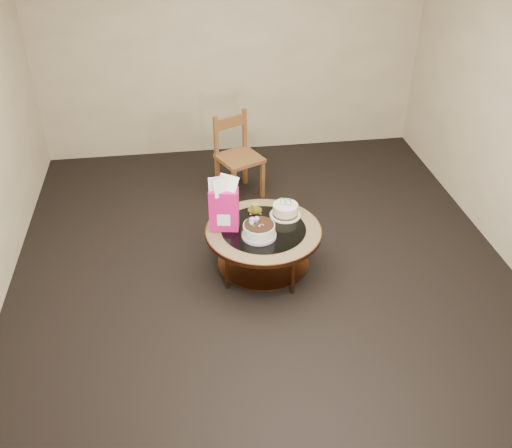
{
  "coord_description": "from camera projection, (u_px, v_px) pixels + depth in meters",
  "views": [
    {
      "loc": [
        -0.65,
        -4.02,
        3.25
      ],
      "look_at": [
        -0.06,
        0.02,
        0.5
      ],
      "focal_mm": 40.0,
      "sensor_mm": 36.0,
      "label": 1
    }
  ],
  "objects": [
    {
      "name": "coffee_table",
      "position": [
        263.0,
        236.0,
        4.98
      ],
      "size": [
        1.02,
        1.02,
        0.46
      ],
      "color": "brown",
      "rests_on": "ground"
    },
    {
      "name": "room_walls",
      "position": [
        265.0,
        111.0,
        4.33
      ],
      "size": [
        4.52,
        5.02,
        2.61
      ],
      "color": "beige",
      "rests_on": "ground"
    },
    {
      "name": "ground",
      "position": [
        263.0,
        270.0,
        5.2
      ],
      "size": [
        5.0,
        5.0,
        0.0
      ],
      "primitive_type": "plane",
      "color": "black",
      "rests_on": "ground"
    },
    {
      "name": "gift_bag",
      "position": [
        224.0,
        204.0,
        4.81
      ],
      "size": [
        0.27,
        0.21,
        0.49
      ],
      "rotation": [
        0.0,
        0.0,
        -0.18
      ],
      "color": "#DF157F",
      "rests_on": "coffee_table"
    },
    {
      "name": "cream_cake",
      "position": [
        285.0,
        210.0,
        5.08
      ],
      "size": [
        0.28,
        0.28,
        0.18
      ],
      "rotation": [
        0.0,
        0.0,
        -0.37
      ],
      "color": "silver",
      "rests_on": "coffee_table"
    },
    {
      "name": "dining_chair",
      "position": [
        238.0,
        156.0,
        6.08
      ],
      "size": [
        0.55,
        0.55,
        0.9
      ],
      "rotation": [
        0.0,
        0.0,
        0.43
      ],
      "color": "brown",
      "rests_on": "ground"
    },
    {
      "name": "decorated_cake",
      "position": [
        259.0,
        231.0,
        4.81
      ],
      "size": [
        0.29,
        0.29,
        0.17
      ],
      "rotation": [
        0.0,
        0.0,
        -0.09
      ],
      "color": "#A78EC9",
      "rests_on": "coffee_table"
    },
    {
      "name": "pillar_candle",
      "position": [
        255.0,
        209.0,
        5.15
      ],
      "size": [
        0.13,
        0.13,
        0.1
      ],
      "rotation": [
        0.0,
        0.0,
        -0.05
      ],
      "color": "tan",
      "rests_on": "coffee_table"
    }
  ]
}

